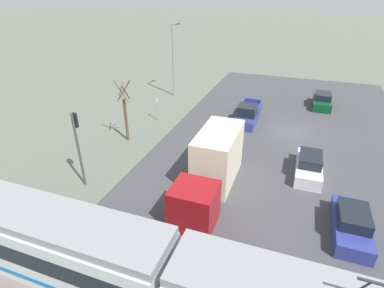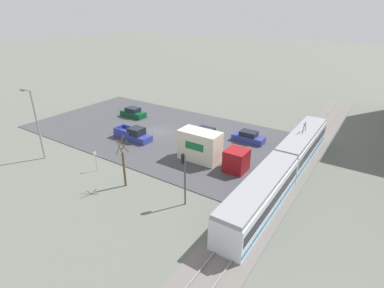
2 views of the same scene
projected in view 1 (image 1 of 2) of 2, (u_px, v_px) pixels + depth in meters
ground_plane at (290, 132)px, 27.98m from camera, size 320.00×320.00×0.00m
road_surface at (290, 132)px, 27.96m from camera, size 21.09×39.06×0.08m
light_rail_tram at (171, 280)px, 11.94m from camera, size 26.13×2.78×4.37m
box_truck at (213, 166)px, 19.33m from camera, size 2.45×8.42×3.64m
pickup_truck at (248, 114)px, 29.84m from camera, size 1.93×5.63×1.84m
sedan_car_0 at (309, 166)px, 21.28m from camera, size 1.74×4.42×1.57m
sedan_car_1 at (322, 101)px, 33.40m from camera, size 1.87×4.36×1.59m
sedan_car_2 at (351, 224)px, 16.11m from camera, size 1.78×4.34×1.51m
traffic_light_pole at (78, 140)px, 19.07m from camera, size 0.28×0.47×5.17m
street_tree at (125, 114)px, 25.43m from camera, size 1.27×1.05×5.40m
street_lamp_near_crossing at (174, 56)px, 35.40m from camera, size 0.36×1.95×8.41m
no_parking_sign at (157, 107)px, 29.89m from camera, size 0.32×0.08×2.33m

